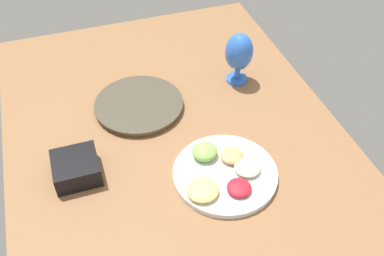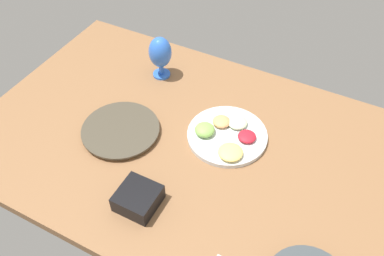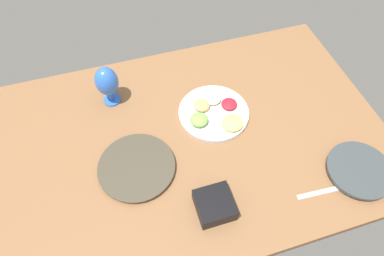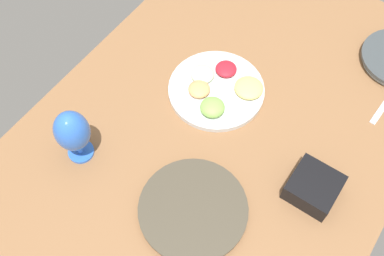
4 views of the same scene
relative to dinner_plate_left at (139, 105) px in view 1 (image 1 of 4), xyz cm
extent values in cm
cube|color=#8C603D|center=(24.23, 7.82, -3.18)|extent=(160.00, 104.00, 4.00)
cylinder|color=beige|center=(0.00, 0.00, -0.47)|extent=(27.22, 27.22, 1.42)
cylinder|color=#494233|center=(0.00, 0.00, 0.67)|extent=(29.59, 29.59, 0.85)
cylinder|color=silver|center=(36.82, 16.47, -0.28)|extent=(30.12, 30.12, 1.80)
ellipsoid|color=red|center=(44.15, 17.62, 1.73)|extent=(6.81, 6.81, 2.22)
ellipsoid|color=beige|center=(38.21, 22.66, 1.74)|extent=(7.56, 7.56, 2.25)
ellipsoid|color=#F2A566|center=(32.66, 20.17, 1.87)|extent=(6.81, 6.81, 2.50)
ellipsoid|color=#8CC659|center=(29.09, 12.96, 2.40)|extent=(7.45, 7.45, 3.56)
ellipsoid|color=#F9E072|center=(41.81, 8.22, 1.86)|extent=(8.96, 8.96, 2.48)
cylinder|color=blue|center=(-3.63, 36.86, -0.68)|extent=(7.51, 7.51, 1.00)
cylinder|color=blue|center=(-3.63, 36.86, 1.96)|extent=(2.00, 2.00, 4.28)
ellipsoid|color=blue|center=(-3.63, 36.86, 11.03)|extent=(9.69, 9.69, 13.87)
cube|color=black|center=(23.13, -23.70, 1.98)|extent=(12.85, 12.85, 6.32)
cube|color=tan|center=(23.13, -23.70, 4.00)|extent=(10.54, 10.54, 2.02)
camera|label=1|loc=(113.29, -19.00, 98.73)|focal=42.09mm
camera|label=2|loc=(72.03, -80.33, 112.39)|focal=37.89mm
camera|label=3|loc=(2.55, -64.13, 112.47)|focal=31.09mm
camera|label=4|loc=(-36.14, -24.53, 115.35)|focal=42.41mm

